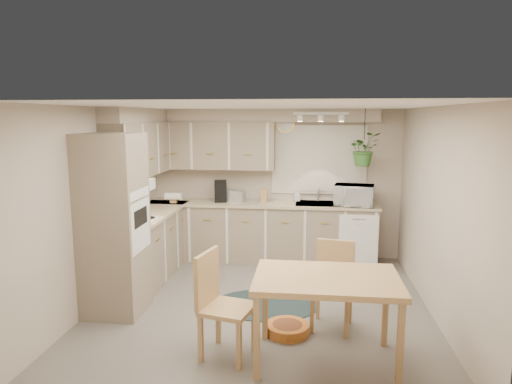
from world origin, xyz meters
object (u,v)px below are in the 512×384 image
chair_back (332,287)px  pet_bed (287,329)px  dining_table (326,319)px  microwave (354,193)px  chair_left (228,306)px  braided_rug (266,304)px

chair_back → pet_bed: chair_back is taller
dining_table → microwave: microwave is taller
chair_left → braided_rug: (0.24, 1.23, -0.50)m
dining_table → microwave: bearing=80.3°
chair_left → microwave: bearing=167.6°
pet_bed → braided_rug: bearing=112.7°
dining_table → pet_bed: dining_table is taller
dining_table → chair_left: size_ratio=1.31×
pet_bed → chair_back: bearing=22.6°
chair_back → braided_rug: bearing=-23.5°
braided_rug → dining_table: bearing=-61.0°
braided_rug → microwave: size_ratio=2.23×
microwave → chair_left: bearing=-107.0°
chair_left → braided_rug: size_ratio=0.78×
braided_rug → pet_bed: bearing=-67.3°
chair_left → pet_bed: bearing=146.7°
dining_table → braided_rug: 1.46m
chair_left → chair_back: size_ratio=1.08×
braided_rug → pet_bed: (0.30, -0.72, 0.05)m
dining_table → pet_bed: 0.73m
braided_rug → microwave: microwave is taller
chair_left → microwave: 3.31m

